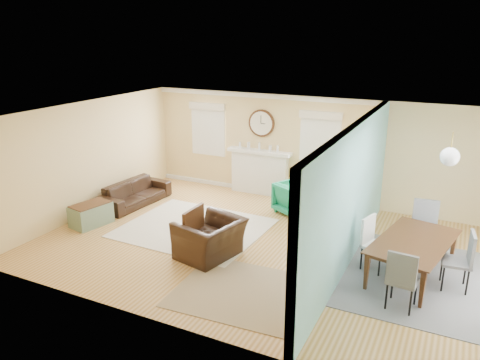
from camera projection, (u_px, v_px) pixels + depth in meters
name	position (u px, v px, depth m)	size (l,w,h in m)	color
floor	(270.00, 247.00, 9.23)	(9.00, 9.00, 0.00)	#A5702C
wall_back	(318.00, 150.00, 11.40)	(9.00, 0.02, 2.60)	#E4C47A
wall_front	(185.00, 248.00, 6.26)	(9.00, 0.02, 2.60)	#E4C47A
wall_left	(90.00, 158.00, 10.72)	(0.02, 6.00, 2.60)	#E4C47A
ceiling	(272.00, 117.00, 8.44)	(9.00, 6.00, 0.02)	white
partition	(355.00, 189.00, 8.42)	(0.17, 6.00, 2.60)	#E4C47A
fireplace	(259.00, 171.00, 12.14)	(1.70, 0.30, 1.17)	white
wall_clock	(261.00, 123.00, 11.83)	(0.70, 0.07, 0.70)	#472D17
window_left	(208.00, 126.00, 12.53)	(1.05, 0.13, 1.42)	white
window_right	(320.00, 136.00, 11.23)	(1.05, 0.13, 1.42)	white
pendant	(450.00, 157.00, 7.30)	(0.30, 0.30, 0.55)	gold
rug_cream	(194.00, 228.00, 10.12)	(2.93, 2.54, 0.02)	#EEDFC7
rug_jute	(246.00, 292.00, 7.63)	(2.26, 1.85, 0.01)	#9A8561
rug_grey	(412.00, 277.00, 8.10)	(2.47, 3.08, 0.01)	slate
sofa	(135.00, 193.00, 11.48)	(1.91, 0.75, 0.56)	black
eames_chair	(210.00, 239.00, 8.74)	(1.14, 1.00, 0.74)	black
green_chair	(295.00, 198.00, 10.87)	(0.79, 0.81, 0.74)	#008155
trunk	(91.00, 214.00, 10.24)	(0.68, 0.93, 0.49)	slate
credenza	(347.00, 210.00, 10.07)	(0.50, 1.47, 0.80)	olive
tv	(349.00, 178.00, 9.86)	(1.13, 0.15, 0.65)	black
garden_stool	(333.00, 234.00, 9.29)	(0.32, 0.32, 0.46)	white
potted_plant	(334.00, 212.00, 9.15)	(0.41, 0.35, 0.45)	#337F33
dining_table	(414.00, 259.00, 8.00)	(1.95, 1.09, 0.69)	#472D17
dining_chair_n	(425.00, 224.00, 8.76)	(0.52, 0.52, 1.04)	slate
dining_chair_s	(404.00, 273.00, 7.05)	(0.48, 0.48, 0.99)	slate
dining_chair_w	(377.00, 240.00, 8.20)	(0.54, 0.54, 0.97)	white
dining_chair_e	(457.00, 256.00, 7.58)	(0.50, 0.50, 1.02)	slate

